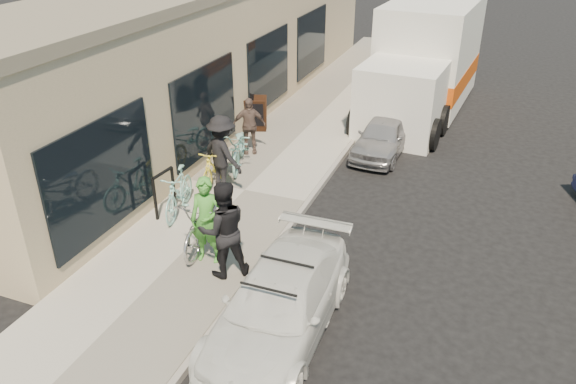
% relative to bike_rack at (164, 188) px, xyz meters
% --- Properties ---
extents(ground, '(120.00, 120.00, 0.00)m').
position_rel_bike_rack_xyz_m(ground, '(3.13, -1.41, -0.75)').
color(ground, black).
rests_on(ground, ground).
extents(sidewalk, '(3.00, 34.00, 0.15)m').
position_rel_bike_rack_xyz_m(sidewalk, '(1.13, 1.59, -0.67)').
color(sidewalk, '#A39E92').
rests_on(sidewalk, ground).
extents(curb, '(0.12, 34.00, 0.13)m').
position_rel_bike_rack_xyz_m(curb, '(2.68, 1.59, -0.68)').
color(curb, gray).
rests_on(curb, ground).
extents(storefront, '(3.60, 20.00, 4.22)m').
position_rel_bike_rack_xyz_m(storefront, '(-2.11, 6.58, 1.38)').
color(storefront, tan).
rests_on(storefront, ground).
extents(bike_rack, '(0.13, 0.70, 0.99)m').
position_rel_bike_rack_xyz_m(bike_rack, '(0.00, 0.00, 0.00)').
color(bike_rack, black).
rests_on(bike_rack, sidewalk).
extents(sandwich_board, '(0.78, 0.78, 1.00)m').
position_rel_bike_rack_xyz_m(sandwich_board, '(-0.17, 5.14, -0.08)').
color(sandwich_board, black).
rests_on(sandwich_board, sidewalk).
extents(sedan_white, '(1.66, 3.94, 1.18)m').
position_rel_bike_rack_xyz_m(sedan_white, '(3.67, -2.48, -0.18)').
color(sedan_white, silver).
rests_on(sedan_white, ground).
extents(sedan_silver, '(1.38, 3.07, 1.03)m').
position_rel_bike_rack_xyz_m(sedan_silver, '(3.60, 5.21, -0.23)').
color(sedan_silver, '#959499').
rests_on(sedan_silver, ground).
extents(moving_truck, '(3.03, 7.02, 3.37)m').
position_rel_bike_rack_xyz_m(moving_truck, '(3.92, 9.34, 0.75)').
color(moving_truck, silver).
rests_on(moving_truck, ground).
extents(tandem_bike, '(0.93, 2.13, 1.09)m').
position_rel_bike_rack_xyz_m(tandem_bike, '(1.45, -0.76, -0.05)').
color(tandem_bike, '#AEADB0').
rests_on(tandem_bike, sidewalk).
extents(woman_rider, '(0.68, 0.51, 1.71)m').
position_rel_bike_rack_xyz_m(woman_rider, '(1.73, -1.24, 0.26)').
color(woman_rider, green).
rests_on(woman_rider, sidewalk).
extents(man_standing, '(1.14, 1.10, 1.84)m').
position_rel_bike_rack_xyz_m(man_standing, '(2.22, -1.52, 0.32)').
color(man_standing, black).
rests_on(man_standing, sidewalk).
extents(cruiser_bike_a, '(0.81, 1.73, 1.00)m').
position_rel_bike_rack_xyz_m(cruiser_bike_a, '(0.28, 0.12, -0.10)').
color(cruiser_bike_a, '#8ED4C6').
rests_on(cruiser_bike_a, sidewalk).
extents(cruiser_bike_b, '(1.26, 2.06, 1.02)m').
position_rel_bike_rack_xyz_m(cruiser_bike_b, '(0.45, 2.75, -0.09)').
color(cruiser_bike_b, '#8ED4C6').
rests_on(cruiser_bike_b, sidewalk).
extents(cruiser_bike_c, '(0.68, 1.68, 0.98)m').
position_rel_bike_rack_xyz_m(cruiser_bike_c, '(0.36, 1.60, -0.11)').
color(cruiser_bike_c, yellow).
rests_on(cruiser_bike_c, sidewalk).
extents(bystander_a, '(1.34, 1.08, 1.80)m').
position_rel_bike_rack_xyz_m(bystander_a, '(0.65, 1.48, 0.31)').
color(bystander_a, black).
rests_on(bystander_a, sidewalk).
extents(bystander_b, '(0.96, 0.74, 1.52)m').
position_rel_bike_rack_xyz_m(bystander_b, '(0.32, 3.65, 0.16)').
color(bystander_b, brown).
rests_on(bystander_b, sidewalk).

